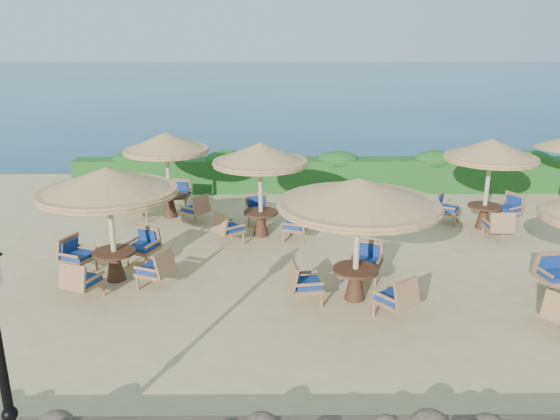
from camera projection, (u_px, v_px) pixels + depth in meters
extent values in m
plane|color=tan|center=(349.00, 270.00, 13.12)|extent=(120.00, 120.00, 0.00)
plane|color=navy|center=(288.00, 78.00, 79.95)|extent=(160.00, 160.00, 0.00)
cube|color=#174717|center=(324.00, 175.00, 19.82)|extent=(18.00, 0.90, 1.20)
cylinder|color=black|center=(5.00, 388.00, 6.14)|extent=(0.11, 0.11, 2.40)
cylinder|color=beige|center=(112.00, 231.00, 12.25)|extent=(0.12, 0.12, 2.40)
cone|color=olive|center=(107.00, 180.00, 11.90)|extent=(3.08, 3.08, 0.55)
cylinder|color=olive|center=(108.00, 192.00, 11.98)|extent=(3.02, 3.02, 0.14)
cylinder|color=#452718|center=(114.00, 252.00, 12.40)|extent=(0.96, 0.96, 0.06)
cone|color=#452718|center=(115.00, 266.00, 12.51)|extent=(0.44, 0.44, 0.64)
cylinder|color=beige|center=(357.00, 246.00, 11.31)|extent=(0.12, 0.12, 2.40)
cone|color=olive|center=(359.00, 192.00, 10.96)|extent=(3.37, 3.37, 0.55)
cylinder|color=olive|center=(359.00, 205.00, 11.04)|extent=(3.30, 3.30, 0.14)
cylinder|color=#452718|center=(356.00, 269.00, 11.47)|extent=(0.96, 0.96, 0.06)
cone|color=#452718|center=(355.00, 285.00, 11.57)|extent=(0.44, 0.44, 0.64)
cylinder|color=beige|center=(168.00, 179.00, 16.75)|extent=(0.12, 0.12, 2.40)
cone|color=olive|center=(166.00, 141.00, 16.40)|extent=(2.60, 2.60, 0.55)
cylinder|color=olive|center=(167.00, 151.00, 16.48)|extent=(2.55, 2.55, 0.14)
cylinder|color=#452718|center=(169.00, 196.00, 16.91)|extent=(0.96, 0.96, 0.06)
cone|color=#452718|center=(170.00, 206.00, 17.01)|extent=(0.44, 0.44, 0.64)
cylinder|color=beige|center=(261.00, 195.00, 15.11)|extent=(0.12, 0.12, 2.40)
cone|color=olive|center=(260.00, 153.00, 14.75)|extent=(2.63, 2.63, 0.55)
cylinder|color=olive|center=(260.00, 163.00, 14.84)|extent=(2.58, 2.58, 0.14)
cylinder|color=#452718|center=(261.00, 212.00, 15.26)|extent=(0.96, 0.96, 0.06)
cone|color=#452718|center=(261.00, 224.00, 15.37)|extent=(0.44, 0.44, 0.64)
cylinder|color=beige|center=(487.00, 189.00, 15.69)|extent=(0.12, 0.12, 2.40)
cone|color=olive|center=(492.00, 148.00, 15.33)|extent=(2.61, 2.61, 0.55)
cylinder|color=olive|center=(490.00, 158.00, 15.42)|extent=(2.56, 2.56, 0.14)
cylinder|color=#452718|center=(485.00, 206.00, 15.84)|extent=(0.96, 0.96, 0.06)
cone|color=#452718|center=(483.00, 218.00, 15.94)|extent=(0.44, 0.44, 0.64)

